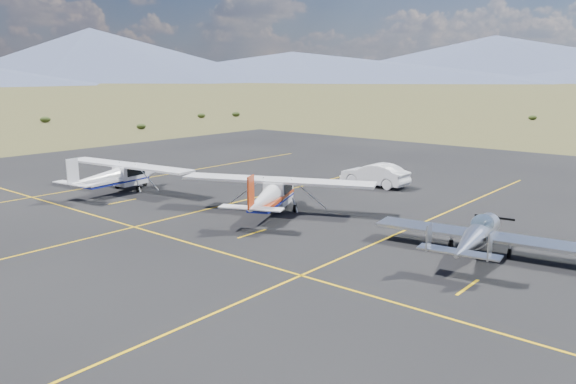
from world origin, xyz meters
TOP-DOWN VIEW (x-y plane):
  - ground at (0.00, 0.00)m, footprint 1600.00×1600.00m
  - apron at (0.00, 7.00)m, footprint 72.00×72.00m
  - aircraft_low_wing at (0.74, -2.34)m, footprint 6.86×9.48m
  - aircraft_cessna at (0.39, 9.19)m, footprint 8.17×10.80m
  - aircraft_plain at (-1.70, 21.05)m, footprint 6.49×10.73m
  - sedan at (11.28, 9.20)m, footprint 1.71×4.83m

SIDE VIEW (x-z plane):
  - ground at x=0.00m, z-range 0.00..0.00m
  - apron at x=0.00m, z-range -0.01..0.01m
  - sedan at x=11.28m, z-range 0.01..1.60m
  - aircraft_low_wing at x=0.74m, z-range -0.04..2.00m
  - aircraft_plain at x=-1.70m, z-range -0.15..2.56m
  - aircraft_cessna at x=0.39m, z-range -0.16..2.68m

